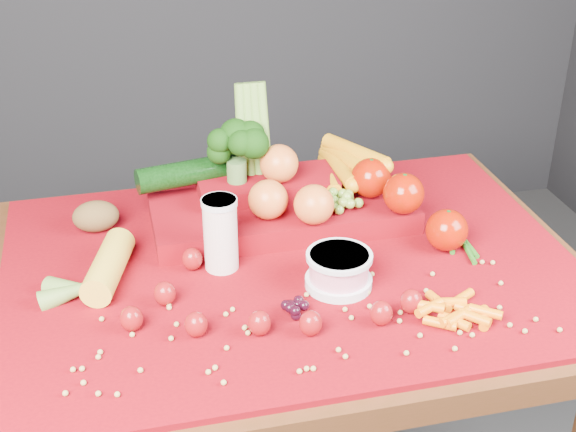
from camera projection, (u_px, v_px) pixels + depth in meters
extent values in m
cube|color=#371F0C|center=(290.00, 279.00, 1.51)|extent=(1.10, 0.80, 0.05)
cube|color=#371F0C|center=(58.00, 364.00, 1.87)|extent=(0.06, 0.06, 0.70)
cube|color=#371F0C|center=(440.00, 308.00, 2.07)|extent=(0.06, 0.06, 0.70)
cube|color=maroon|center=(290.00, 265.00, 1.49)|extent=(1.05, 0.75, 0.01)
cylinder|color=beige|center=(221.00, 234.00, 1.44)|extent=(0.06, 0.06, 0.14)
cylinder|color=silver|center=(219.00, 202.00, 1.41)|extent=(0.07, 0.07, 0.01)
cylinder|color=silver|center=(338.00, 281.00, 1.42)|extent=(0.12, 0.12, 0.02)
cylinder|color=pink|center=(339.00, 266.00, 1.41)|extent=(0.10, 0.10, 0.05)
cylinder|color=silver|center=(339.00, 256.00, 1.40)|extent=(0.12, 0.12, 0.01)
ellipsoid|color=maroon|center=(165.00, 293.00, 1.36)|extent=(0.04, 0.04, 0.04)
cone|color=#0B4212|center=(164.00, 283.00, 1.35)|extent=(0.03, 0.03, 0.01)
ellipsoid|color=maroon|center=(132.00, 319.00, 1.30)|extent=(0.04, 0.04, 0.04)
cone|color=#0B4212|center=(130.00, 308.00, 1.29)|extent=(0.03, 0.03, 0.01)
ellipsoid|color=maroon|center=(196.00, 324.00, 1.29)|extent=(0.04, 0.04, 0.04)
cone|color=#0B4212|center=(195.00, 314.00, 1.28)|extent=(0.03, 0.03, 0.01)
ellipsoid|color=maroon|center=(260.00, 323.00, 1.29)|extent=(0.04, 0.04, 0.04)
cone|color=#0B4212|center=(259.00, 312.00, 1.28)|extent=(0.03, 0.03, 0.01)
ellipsoid|color=maroon|center=(311.00, 323.00, 1.29)|extent=(0.04, 0.04, 0.04)
cone|color=#0B4212|center=(311.00, 313.00, 1.28)|extent=(0.03, 0.03, 0.01)
ellipsoid|color=maroon|center=(381.00, 313.00, 1.31)|extent=(0.04, 0.04, 0.04)
cone|color=#0B4212|center=(382.00, 303.00, 1.30)|extent=(0.03, 0.03, 0.01)
ellipsoid|color=maroon|center=(192.00, 259.00, 1.46)|extent=(0.04, 0.04, 0.04)
cone|color=#0B4212|center=(192.00, 249.00, 1.45)|extent=(0.03, 0.03, 0.01)
ellipsoid|color=maroon|center=(104.00, 282.00, 1.39)|extent=(0.04, 0.04, 0.04)
cone|color=#0B4212|center=(102.00, 272.00, 1.38)|extent=(0.03, 0.03, 0.01)
ellipsoid|color=maroon|center=(411.00, 301.00, 1.34)|extent=(0.04, 0.04, 0.04)
cone|color=#0B4212|center=(412.00, 291.00, 1.33)|extent=(0.03, 0.03, 0.01)
cylinder|color=gold|center=(108.00, 266.00, 1.43)|extent=(0.10, 0.19, 0.06)
ellipsoid|color=brown|center=(96.00, 216.00, 1.58)|extent=(0.09, 0.07, 0.06)
cube|color=maroon|center=(283.00, 213.00, 1.61)|extent=(0.52, 0.22, 0.04)
cube|color=maroon|center=(267.00, 186.00, 1.63)|extent=(0.28, 0.12, 0.03)
sphere|color=#9E0C02|center=(404.00, 194.00, 1.55)|extent=(0.08, 0.08, 0.08)
sphere|color=#9E0C02|center=(447.00, 230.00, 1.52)|extent=(0.08, 0.08, 0.08)
sphere|color=#9E0C02|center=(371.00, 178.00, 1.61)|extent=(0.08, 0.08, 0.08)
sphere|color=#CF541F|center=(268.00, 200.00, 1.53)|extent=(0.08, 0.08, 0.08)
sphere|color=#CF541F|center=(314.00, 205.00, 1.51)|extent=(0.08, 0.08, 0.08)
sphere|color=#CF541F|center=(279.00, 164.00, 1.59)|extent=(0.08, 0.08, 0.08)
cylinder|color=#C48610|center=(330.00, 175.00, 1.68)|extent=(0.06, 0.18, 0.04)
cylinder|color=#C48610|center=(339.00, 167.00, 1.67)|extent=(0.04, 0.18, 0.04)
cylinder|color=#C48610|center=(348.00, 160.00, 1.67)|extent=(0.08, 0.18, 0.04)
cylinder|color=#C48610|center=(356.00, 153.00, 1.67)|extent=(0.11, 0.17, 0.04)
cylinder|color=#3F662D|center=(237.00, 171.00, 1.60)|extent=(0.04, 0.04, 0.04)
cylinder|color=olive|center=(241.00, 138.00, 1.61)|extent=(0.03, 0.06, 0.22)
cylinder|color=olive|center=(249.00, 137.00, 1.62)|extent=(0.02, 0.06, 0.22)
cylinder|color=olive|center=(257.00, 137.00, 1.62)|extent=(0.02, 0.06, 0.22)
cylinder|color=olive|center=(265.00, 136.00, 1.62)|extent=(0.03, 0.06, 0.22)
cylinder|color=black|center=(196.00, 172.00, 1.62)|extent=(0.25, 0.09, 0.05)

